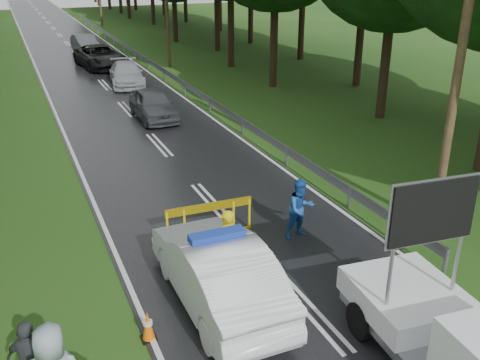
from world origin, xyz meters
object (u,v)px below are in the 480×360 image
police_sedan (218,271)px  work_truck (458,341)px  queue_car_third (101,57)px  officer (226,244)px  queue_car_second (127,74)px  queue_car_first (153,104)px  barrier (209,211)px  queue_car_fourth (85,44)px  civilian (301,209)px

police_sedan → work_truck: 4.88m
queue_car_third → police_sedan: bearing=-101.9°
officer → queue_car_second: size_ratio=0.38×
queue_car_first → queue_car_third: queue_car_third is taller
officer → queue_car_first: (1.93, 13.82, -0.16)m
police_sedan → queue_car_third: (2.49, 28.41, -0.03)m
queue_car_second → queue_car_third: 6.02m
police_sedan → barrier: police_sedan is taller
police_sedan → queue_car_third: 28.52m
officer → queue_car_first: officer is taller
police_sedan → officer: bearing=-122.3°
officer → queue_car_second: bearing=-121.0°
queue_car_fourth → barrier: bearing=-97.3°
police_sedan → civilian: police_sedan is taller
civilian → queue_car_first: 12.83m
queue_car_fourth → queue_car_second: bearing=-92.5°
civilian → officer: bearing=-163.3°
barrier → queue_car_second: size_ratio=0.53×
queue_car_fourth → civilian: bearing=-93.4°
queue_car_third → work_truck: bearing=-96.2°
barrier → civilian: bearing=-22.3°
work_truck → officer: size_ratio=2.62×
officer → civilian: bearing=176.7°
police_sedan → queue_car_fourth: police_sedan is taller
queue_car_fourth → work_truck: bearing=-93.9°
queue_car_first → queue_car_third: 13.68m
queue_car_first → queue_car_fourth: size_ratio=0.96×
police_sedan → queue_car_fourth: 35.46m
civilian → work_truck: bearing=-96.9°
work_truck → police_sedan: bearing=131.6°
police_sedan → civilian: (3.12, 1.91, 0.04)m
police_sedan → barrier: bearing=-107.2°
work_truck → barrier: size_ratio=1.87×
police_sedan → officer: 1.08m
queue_car_second → civilian: bearing=-81.9°
work_truck → queue_car_third: (-0.41, 32.34, -0.18)m
queue_car_first → queue_car_fourth: (-0.01, 20.64, 0.00)m
queue_car_first → police_sedan: bearing=-99.6°
barrier → civilian: (2.23, -1.00, 0.08)m
civilian → queue_car_second: (-0.17, 20.50, -0.18)m
work_truck → queue_car_third: work_truck is taller
barrier → queue_car_first: size_ratio=0.59×
officer → queue_car_third: (1.92, 27.50, -0.10)m
officer → queue_car_third: officer is taller
officer → civilian: 2.73m
civilian → queue_car_third: size_ratio=0.30×
barrier → queue_car_third: queue_car_third is taller
barrier → queue_car_first: 11.93m
queue_car_second → barrier: bearing=-88.4°
officer → queue_car_fourth: (1.92, 34.46, -0.16)m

